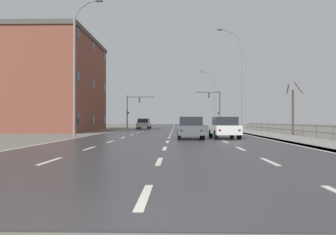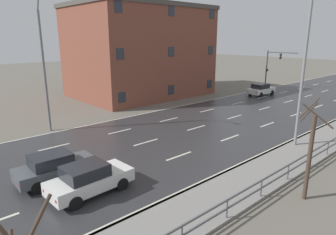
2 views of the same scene
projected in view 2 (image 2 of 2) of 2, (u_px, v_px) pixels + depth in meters
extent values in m
cube|color=#666056|center=(278.00, 105.00, 33.96)|extent=(160.00, 160.00, 0.12)
cube|color=#303033|center=(321.00, 92.00, 41.65)|extent=(14.00, 120.00, 0.02)
cube|color=beige|center=(54.00, 147.00, 20.79)|extent=(0.16, 2.20, 0.01)
cube|color=beige|center=(120.00, 131.00, 24.26)|extent=(0.16, 2.20, 0.01)
cube|color=beige|center=(169.00, 120.00, 27.73)|extent=(0.16, 2.20, 0.01)
cube|color=beige|center=(207.00, 110.00, 31.19)|extent=(0.16, 2.20, 0.01)
cube|color=beige|center=(238.00, 103.00, 34.66)|extent=(0.16, 2.20, 0.01)
cube|color=beige|center=(263.00, 97.00, 38.13)|extent=(0.16, 2.20, 0.01)
cube|color=beige|center=(283.00, 92.00, 41.60)|extent=(0.16, 2.20, 0.01)
cube|color=beige|center=(301.00, 88.00, 45.07)|extent=(0.16, 2.20, 0.01)
cube|color=beige|center=(316.00, 84.00, 48.54)|extent=(0.16, 2.20, 0.01)
cube|color=beige|center=(329.00, 81.00, 52.01)|extent=(0.16, 2.20, 0.01)
cube|color=beige|center=(77.00, 162.00, 18.26)|extent=(0.16, 2.20, 0.01)
cube|color=beige|center=(146.00, 142.00, 21.73)|extent=(0.16, 2.20, 0.01)
cube|color=beige|center=(196.00, 128.00, 25.20)|extent=(0.16, 2.20, 0.01)
cube|color=beige|center=(235.00, 117.00, 28.67)|extent=(0.16, 2.20, 0.01)
cube|color=beige|center=(265.00, 108.00, 32.14)|extent=(0.16, 2.20, 0.01)
cube|color=beige|center=(289.00, 101.00, 35.61)|extent=(0.16, 2.20, 0.01)
cube|color=beige|center=(308.00, 96.00, 39.08)|extent=(0.16, 2.20, 0.01)
cube|color=beige|center=(325.00, 91.00, 42.55)|extent=(0.16, 2.20, 0.01)
cube|color=beige|center=(106.00, 182.00, 15.74)|extent=(0.16, 2.20, 0.01)
cube|color=beige|center=(179.00, 156.00, 19.21)|extent=(0.16, 2.20, 0.01)
cube|color=beige|center=(230.00, 138.00, 22.68)|extent=(0.16, 2.20, 0.01)
cube|color=beige|center=(267.00, 125.00, 26.15)|extent=(0.16, 2.20, 0.01)
cube|color=beige|center=(296.00, 114.00, 29.62)|extent=(0.16, 2.20, 0.01)
cube|color=beige|center=(319.00, 106.00, 33.09)|extent=(0.16, 2.20, 0.01)
cube|color=beige|center=(276.00, 86.00, 46.59)|extent=(0.16, 120.00, 0.01)
cube|color=#515459|center=(227.00, 200.00, 12.26)|extent=(0.06, 36.80, 0.08)
cube|color=#515459|center=(227.00, 209.00, 12.36)|extent=(0.06, 36.80, 0.08)
cylinder|color=#515459|center=(227.00, 210.00, 12.38)|extent=(0.07, 0.07, 1.00)
cylinder|color=#515459|center=(261.00, 189.00, 14.06)|extent=(0.07, 0.07, 1.00)
cylinder|color=#515459|center=(288.00, 173.00, 15.75)|extent=(0.07, 0.07, 1.00)
cylinder|color=#515459|center=(310.00, 160.00, 17.44)|extent=(0.07, 0.07, 1.00)
cylinder|color=#515459|center=(328.00, 149.00, 19.13)|extent=(0.07, 0.07, 1.00)
cylinder|color=slate|center=(303.00, 78.00, 19.77)|extent=(0.20, 0.20, 9.68)
cylinder|color=slate|center=(44.00, 73.00, 23.34)|extent=(0.20, 0.20, 9.44)
cylinder|color=slate|center=(38.00, 4.00, 21.87)|extent=(0.48, 0.11, 0.85)
cylinder|color=#38383A|center=(266.00, 69.00, 45.71)|extent=(0.18, 0.18, 5.56)
cylinder|color=#38383A|center=(282.00, 53.00, 43.36)|extent=(4.68, 0.12, 0.12)
cube|color=black|center=(281.00, 56.00, 43.67)|extent=(0.20, 0.28, 0.80)
sphere|color=#2D2D2D|center=(280.00, 55.00, 43.51)|extent=(0.14, 0.14, 0.14)
sphere|color=#F2AD19|center=(280.00, 56.00, 43.58)|extent=(0.14, 0.14, 0.14)
sphere|color=#2D2D2D|center=(280.00, 58.00, 43.65)|extent=(0.14, 0.14, 0.14)
cube|color=black|center=(267.00, 70.00, 45.56)|extent=(0.18, 0.12, 0.32)
cube|color=silver|center=(91.00, 181.00, 14.51)|extent=(1.96, 4.18, 0.64)
cube|color=black|center=(85.00, 171.00, 14.18)|extent=(1.65, 2.07, 0.60)
cube|color=slate|center=(102.00, 166.00, 14.82)|extent=(1.41, 0.15, 0.51)
cylinder|color=black|center=(122.00, 184.00, 14.89)|extent=(0.25, 0.67, 0.66)
cylinder|color=black|center=(104.00, 174.00, 16.01)|extent=(0.25, 0.67, 0.66)
cylinder|color=black|center=(75.00, 203.00, 13.17)|extent=(0.25, 0.67, 0.66)
cylinder|color=black|center=(59.00, 190.00, 14.29)|extent=(0.25, 0.67, 0.66)
cube|color=red|center=(44.00, 191.00, 13.59)|extent=(0.16, 0.05, 0.14)
cube|color=red|center=(56.00, 202.00, 12.68)|extent=(0.16, 0.05, 0.14)
cube|color=#474C51|center=(56.00, 169.00, 15.82)|extent=(1.82, 4.13, 0.64)
cube|color=black|center=(51.00, 160.00, 15.50)|extent=(1.59, 2.02, 0.60)
cube|color=slate|center=(68.00, 155.00, 16.10)|extent=(1.41, 0.10, 0.51)
cylinder|color=black|center=(86.00, 173.00, 16.11)|extent=(0.23, 0.66, 0.66)
cylinder|color=black|center=(73.00, 164.00, 17.30)|extent=(0.23, 0.66, 0.66)
cylinder|color=black|center=(38.00, 188.00, 14.51)|extent=(0.23, 0.66, 0.66)
cylinder|color=black|center=(27.00, 177.00, 15.69)|extent=(0.23, 0.66, 0.66)
cube|color=red|center=(12.00, 176.00, 15.02)|extent=(0.16, 0.04, 0.14)
cube|color=red|center=(19.00, 186.00, 14.06)|extent=(0.16, 0.04, 0.14)
cube|color=silver|center=(261.00, 90.00, 39.35)|extent=(1.97, 4.18, 0.64)
cube|color=black|center=(261.00, 86.00, 39.04)|extent=(1.66, 2.08, 0.60)
cube|color=slate|center=(265.00, 85.00, 39.62)|extent=(1.41, 0.15, 0.51)
cylinder|color=black|center=(272.00, 93.00, 39.59)|extent=(0.25, 0.67, 0.66)
cylinder|color=black|center=(261.00, 91.00, 40.81)|extent=(0.25, 0.67, 0.66)
cylinder|color=black|center=(261.00, 95.00, 38.05)|extent=(0.25, 0.67, 0.66)
cylinder|color=black|center=(250.00, 93.00, 39.27)|extent=(0.25, 0.67, 0.66)
cube|color=red|center=(248.00, 91.00, 38.62)|extent=(0.16, 0.05, 0.14)
cube|color=red|center=(256.00, 93.00, 37.62)|extent=(0.16, 0.05, 0.14)
cube|color=brown|center=(140.00, 53.00, 38.81)|extent=(12.23, 16.32, 10.91)
cube|color=#4C4742|center=(139.00, 7.00, 37.32)|extent=(12.48, 16.64, 0.50)
cube|color=#282D38|center=(122.00, 97.00, 30.98)|extent=(0.04, 0.90, 1.10)
cube|color=#282D38|center=(171.00, 90.00, 35.45)|extent=(0.04, 0.90, 1.10)
cube|color=#282D38|center=(209.00, 84.00, 39.92)|extent=(0.04, 0.90, 1.10)
cube|color=#282D38|center=(120.00, 54.00, 29.82)|extent=(0.04, 0.90, 1.10)
cube|color=#282D38|center=(171.00, 52.00, 34.29)|extent=(0.04, 0.90, 1.10)
cube|color=#282D38|center=(211.00, 50.00, 38.76)|extent=(0.04, 0.90, 1.10)
cube|color=#282D38|center=(118.00, 7.00, 28.65)|extent=(0.04, 0.90, 1.10)
cube|color=#282D38|center=(171.00, 11.00, 33.12)|extent=(0.04, 0.90, 1.10)
cube|color=#282D38|center=(212.00, 14.00, 37.60)|extent=(0.04, 0.90, 1.10)
cylinder|color=#423328|center=(309.00, 159.00, 13.65)|extent=(0.20, 0.20, 4.10)
cylinder|color=#423328|center=(309.00, 112.00, 13.50)|extent=(0.46, 0.81, 0.90)
cylinder|color=#423328|center=(309.00, 108.00, 13.50)|extent=(0.52, 0.87, 0.97)
cylinder|color=#423328|center=(318.00, 116.00, 12.46)|extent=(1.13, 0.83, 1.08)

